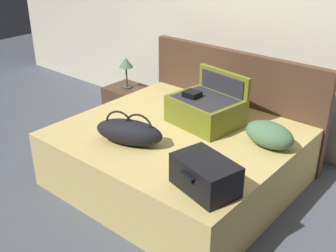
% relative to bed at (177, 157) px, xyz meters
% --- Properties ---
extents(ground_plane, '(12.00, 12.00, 0.00)m').
position_rel_bed_xyz_m(ground_plane, '(0.00, -0.40, -0.25)').
color(ground_plane, '#4C515B').
extents(back_wall, '(8.00, 0.10, 2.60)m').
position_rel_bed_xyz_m(back_wall, '(0.00, 1.25, 1.05)').
color(back_wall, beige).
rests_on(back_wall, ground).
extents(bed, '(1.88, 1.69, 0.50)m').
position_rel_bed_xyz_m(bed, '(0.00, 0.00, 0.00)').
color(bed, tan).
rests_on(bed, ground).
extents(headboard, '(1.92, 0.08, 1.02)m').
position_rel_bed_xyz_m(headboard, '(0.00, 0.89, 0.26)').
color(headboard, '#4C3323').
rests_on(headboard, ground).
extents(hard_case_large, '(0.64, 0.56, 0.44)m').
position_rel_bed_xyz_m(hard_case_large, '(0.08, 0.30, 0.40)').
color(hard_case_large, olive).
rests_on(hard_case_large, bed).
extents(hard_case_medium, '(0.49, 0.38, 0.22)m').
position_rel_bed_xyz_m(hard_case_medium, '(0.68, -0.55, 0.36)').
color(hard_case_medium, black).
rests_on(hard_case_medium, bed).
extents(duffel_bag, '(0.61, 0.41, 0.27)m').
position_rel_bed_xyz_m(duffel_bag, '(-0.16, -0.42, 0.36)').
color(duffel_bag, black).
rests_on(duffel_bag, bed).
extents(pillow_near_headboard, '(0.46, 0.34, 0.19)m').
position_rel_bed_xyz_m(pillow_near_headboard, '(0.71, 0.28, 0.35)').
color(pillow_near_headboard, '#4C724C').
rests_on(pillow_near_headboard, bed).
extents(nightstand, '(0.44, 0.40, 0.44)m').
position_rel_bed_xyz_m(nightstand, '(-1.22, 0.60, -0.03)').
color(nightstand, '#4C3323').
rests_on(nightstand, ground).
extents(table_lamp, '(0.16, 0.16, 0.35)m').
position_rel_bed_xyz_m(table_lamp, '(-1.22, 0.60, 0.46)').
color(table_lamp, '#3F3833').
rests_on(table_lamp, nightstand).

